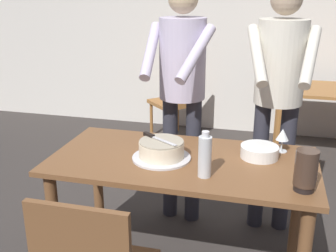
{
  "coord_description": "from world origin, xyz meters",
  "views": [
    {
      "loc": [
        0.46,
        -2.13,
        1.7
      ],
      "look_at": [
        -0.12,
        0.12,
        0.9
      ],
      "focal_mm": 43.69,
      "sensor_mm": 36.0,
      "label": 1
    }
  ],
  "objects": [
    {
      "name": "background_chair_0",
      "position": [
        -0.56,
        2.21,
        0.49
      ],
      "size": [
        0.62,
        0.62,
        0.9
      ],
      "color": "#9E6633",
      "rests_on": "ground_plane"
    },
    {
      "name": "main_dining_table",
      "position": [
        0.0,
        0.0,
        0.63
      ],
      "size": [
        1.53,
        0.76,
        0.75
      ],
      "color": "brown",
      "rests_on": "ground_plane"
    },
    {
      "name": "background_table",
      "position": [
        0.99,
        2.08,
        0.58
      ],
      "size": [
        1.0,
        0.7,
        0.74
      ],
      "color": "#9E6633",
      "rests_on": "ground_plane"
    },
    {
      "name": "cake_on_platter",
      "position": [
        -0.12,
        -0.03,
        0.8
      ],
      "size": [
        0.34,
        0.34,
        0.11
      ],
      "color": "silver",
      "rests_on": "main_dining_table"
    },
    {
      "name": "water_bottle",
      "position": [
        0.16,
        -0.2,
        0.86
      ],
      "size": [
        0.07,
        0.07,
        0.25
      ],
      "color": "silver",
      "rests_on": "main_dining_table"
    },
    {
      "name": "person_standing_beside",
      "position": [
        0.51,
        0.62,
        1.08
      ],
      "size": [
        0.47,
        0.56,
        1.72
      ],
      "color": "#2D2D38",
      "rests_on": "ground_plane"
    },
    {
      "name": "cake_knife",
      "position": [
        -0.18,
        0.01,
        0.87
      ],
      "size": [
        0.24,
        0.16,
        0.02
      ],
      "color": "silver",
      "rests_on": "cake_on_platter"
    },
    {
      "name": "plate_stack",
      "position": [
        0.43,
        0.13,
        0.79
      ],
      "size": [
        0.22,
        0.22,
        0.07
      ],
      "color": "white",
      "rests_on": "main_dining_table"
    },
    {
      "name": "person_cutting_cake",
      "position": [
        -0.14,
        0.59,
        1.08
      ],
      "size": [
        0.46,
        0.57,
        1.72
      ],
      "color": "#2D2D38",
      "rests_on": "ground_plane"
    },
    {
      "name": "hurricane_lamp",
      "position": [
        0.66,
        -0.23,
        0.86
      ],
      "size": [
        0.11,
        0.11,
        0.21
      ],
      "color": "black",
      "rests_on": "main_dining_table"
    },
    {
      "name": "back_wall",
      "position": [
        0.0,
        2.78,
        1.35
      ],
      "size": [
        10.0,
        0.12,
        2.7
      ],
      "primitive_type": "cube",
      "color": "silver",
      "rests_on": "ground_plane"
    },
    {
      "name": "wine_glass_near",
      "position": [
        0.55,
        0.26,
        0.85
      ],
      "size": [
        0.08,
        0.08,
        0.14
      ],
      "color": "silver",
      "rests_on": "main_dining_table"
    }
  ]
}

